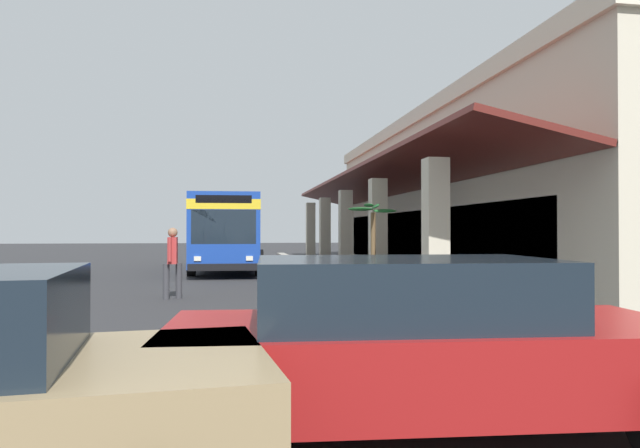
{
  "coord_description": "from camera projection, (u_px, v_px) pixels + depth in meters",
  "views": [
    {
      "loc": [
        23.12,
        0.31,
        1.7
      ],
      "look_at": [
        -1.09,
        4.06,
        2.01
      ],
      "focal_mm": 32.2,
      "sensor_mm": 36.0,
      "label": 1
    }
  ],
  "objects": [
    {
      "name": "potted_palm",
      "position": [
        373.0,
        264.0,
        18.32
      ],
      "size": [
        1.72,
        1.57,
        2.63
      ],
      "color": "brown",
      "rests_on": "ground"
    },
    {
      "name": "curb_strip",
      "position": [
        313.0,
        268.0,
        25.18
      ],
      "size": [
        34.0,
        0.5,
        0.12
      ],
      "primitive_type": "cube",
      "color": "#9E998E",
      "rests_on": "ground"
    },
    {
      "name": "plaza_building",
      "position": [
        517.0,
        193.0,
        26.69
      ],
      "size": [
        28.63,
        13.98,
        6.99
      ],
      "color": "beige",
      "rests_on": "ground"
    },
    {
      "name": "parked_sedan_red",
      "position": [
        421.0,
        343.0,
        4.89
      ],
      "size": [
        2.62,
        4.5,
        1.47
      ],
      "color": "maroon",
      "rests_on": "ground"
    },
    {
      "name": "transit_bus",
      "position": [
        228.0,
        228.0,
        25.5
      ],
      "size": [
        11.27,
        3.01,
        3.34
      ],
      "color": "#193D9E",
      "rests_on": "ground"
    },
    {
      "name": "ground",
      "position": [
        417.0,
        272.0,
        24.0
      ],
      "size": [
        120.0,
        120.0,
        0.0
      ],
      "primitive_type": "plane",
      "color": "#2D2D30"
    },
    {
      "name": "pedestrian",
      "position": [
        173.0,
        258.0,
        14.38
      ],
      "size": [
        0.71,
        0.45,
        1.79
      ],
      "color": "#38383D",
      "rests_on": "ground"
    }
  ]
}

